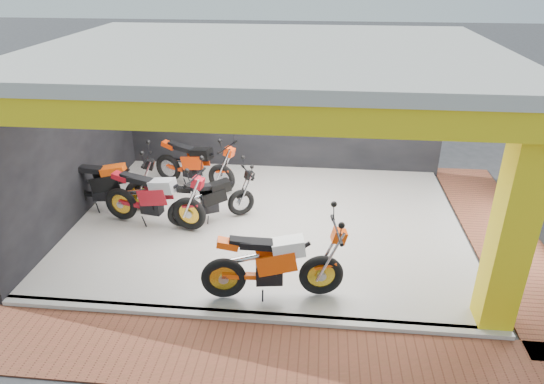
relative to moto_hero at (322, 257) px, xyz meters
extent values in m
plane|color=#2D2D30|center=(-1.13, 0.41, -0.84)|extent=(80.00, 80.00, 0.00)
cube|color=white|center=(-1.13, 2.41, -0.79)|extent=(8.00, 6.00, 0.10)
cube|color=beige|center=(-1.13, 2.41, 2.76)|extent=(8.40, 6.40, 0.20)
cube|color=black|center=(-1.13, 5.51, 0.91)|extent=(8.20, 0.20, 3.50)
cube|color=black|center=(-5.23, 2.41, 0.91)|extent=(0.20, 6.20, 3.50)
cube|color=yellow|center=(2.62, -0.34, 0.91)|extent=(0.50, 0.50, 3.50)
cube|color=yellow|center=(-1.13, -0.59, 2.46)|extent=(8.40, 0.30, 0.40)
cube|color=yellow|center=(2.87, 2.41, 2.46)|extent=(0.30, 6.40, 0.40)
cube|color=white|center=(-1.13, -0.61, -0.79)|extent=(8.00, 0.20, 0.10)
cube|color=brown|center=(-1.13, -1.39, -0.83)|extent=(9.00, 1.40, 0.03)
cube|color=brown|center=(3.67, 2.41, -0.83)|extent=(1.40, 7.00, 0.03)
camera|label=1|loc=(-0.14, -6.53, 4.26)|focal=32.00mm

